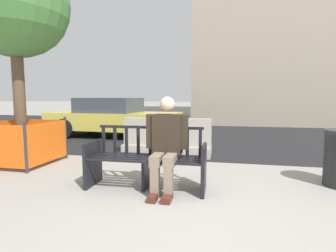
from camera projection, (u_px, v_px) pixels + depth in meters
name	position (u px, v px, depth m)	size (l,w,h in m)	color
ground_plane	(177.00, 222.00, 2.74)	(200.00, 200.00, 0.00)	gray
street_asphalt	(213.00, 129.00, 11.20)	(120.00, 12.00, 0.01)	black
street_bench	(146.00, 161.00, 3.75)	(1.70, 0.56, 0.88)	black
seated_person	(166.00, 142.00, 3.61)	(0.58, 0.73, 1.31)	#2D2319
jersey_barrier_centre	(167.00, 140.00, 6.01)	(2.00, 0.69, 0.84)	#9E998E
street_tree	(14.00, 4.00, 4.90)	(2.02, 2.02, 4.09)	brown
construction_fence	(22.00, 141.00, 5.17)	(1.21, 1.21, 0.90)	#2D2D33
car_taxi_near	(114.00, 117.00, 8.89)	(4.45, 2.09, 1.31)	#DBC64C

